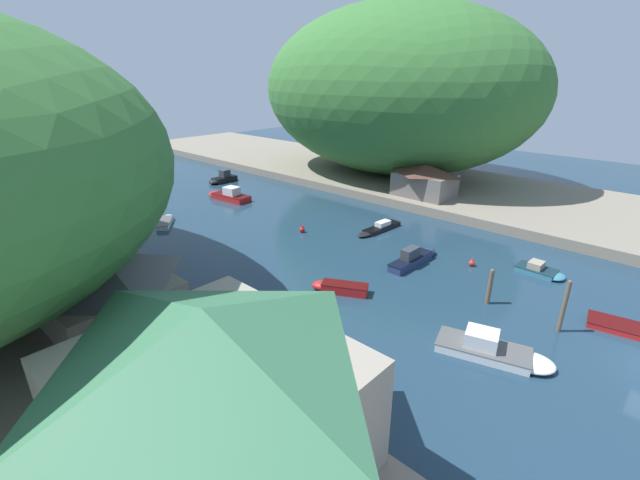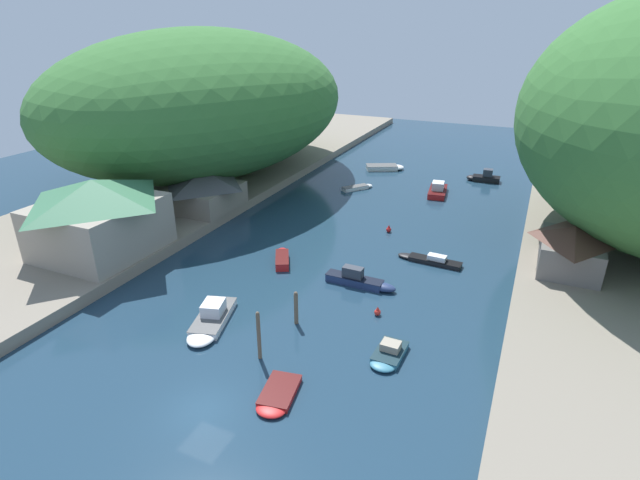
# 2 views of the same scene
# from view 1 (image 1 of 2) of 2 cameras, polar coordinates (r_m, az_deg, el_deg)

# --- Properties ---
(water_surface) EXTENTS (130.00, 130.00, 0.00)m
(water_surface) POSITION_cam_1_polar(r_m,az_deg,el_deg) (42.08, -4.53, 0.35)
(water_surface) COLOR #1E384C
(water_surface) RESTS_ON ground
(right_bank) EXTENTS (22.00, 120.00, 1.04)m
(right_bank) POSITION_cam_1_polar(r_m,az_deg,el_deg) (61.86, 13.66, 7.32)
(right_bank) COLOR gray
(right_bank) RESTS_ON ground
(hillside_right) EXTENTS (29.73, 41.63, 23.12)m
(hillside_right) POSITION_cam_1_polar(r_m,az_deg,el_deg) (64.47, 9.83, 19.06)
(hillside_right) COLOR #387033
(hillside_right) RESTS_ON right_bank
(waterfront_building) EXTENTS (9.65, 10.59, 6.86)m
(waterfront_building) POSITION_cam_1_polar(r_m,az_deg,el_deg) (16.90, -14.39, -18.53)
(waterfront_building) COLOR gray
(waterfront_building) RESTS_ON left_bank
(boathouse_shed) EXTENTS (7.25, 8.11, 4.42)m
(boathouse_shed) POSITION_cam_1_polar(r_m,az_deg,el_deg) (28.77, -26.73, -5.37)
(boathouse_shed) COLOR gray
(boathouse_shed) RESTS_ON left_bank
(right_bank_cottage) EXTENTS (5.19, 7.19, 3.85)m
(right_bank_cottage) POSITION_cam_1_polar(r_m,az_deg,el_deg) (53.38, 13.80, 7.84)
(right_bank_cottage) COLOR slate
(right_bank_cottage) RESTS_ON right_bank
(boat_far_right_bank) EXTENTS (3.79, 6.71, 1.46)m
(boat_far_right_bank) POSITION_cam_1_polar(r_m,az_deg,el_deg) (27.07, 22.17, -13.45)
(boat_far_right_bank) COLOR white
(boat_far_right_bank) RESTS_ON water_surface
(boat_yellow_tender) EXTENTS (2.48, 4.11, 0.39)m
(boat_yellow_tender) POSITION_cam_1_polar(r_m,az_deg,el_deg) (33.57, 35.47, -9.48)
(boat_yellow_tender) COLOR red
(boat_yellow_tender) RESTS_ON water_surface
(boat_cabin_cruiser) EXTENTS (4.58, 1.93, 1.76)m
(boat_cabin_cruiser) POSITION_cam_1_polar(r_m,az_deg,el_deg) (64.49, -12.92, 7.97)
(boat_cabin_cruiser) COLOR black
(boat_cabin_cruiser) RESTS_ON water_surface
(boat_small_dinghy) EXTENTS (1.91, 3.71, 0.95)m
(boat_small_dinghy) POSITION_cam_1_polar(r_m,az_deg,el_deg) (38.73, 27.38, -3.67)
(boat_small_dinghy) COLOR teal
(boat_small_dinghy) RESTS_ON water_surface
(boat_moored_right) EXTENTS (6.19, 1.37, 1.57)m
(boat_moored_right) POSITION_cam_1_polar(r_m,az_deg,el_deg) (37.16, 12.50, -2.32)
(boat_moored_right) COLOR navy
(boat_moored_right) RESTS_ON water_surface
(boat_near_quay) EXTENTS (2.78, 6.60, 1.70)m
(boat_near_quay) POSITION_cam_1_polar(r_m,az_deg,el_deg) (55.69, -12.19, 5.85)
(boat_near_quay) COLOR red
(boat_near_quay) RESTS_ON water_surface
(boat_open_rowboat) EXTENTS (6.01, 4.41, 0.72)m
(boat_open_rowboat) POSITION_cam_1_polar(r_m,az_deg,el_deg) (58.15, -24.38, 4.90)
(boat_open_rowboat) COLOR white
(boat_open_rowboat) RESTS_ON water_surface
(boat_mid_channel) EXTENTS (3.00, 4.26, 0.72)m
(boat_mid_channel) POSITION_cam_1_polar(r_m,az_deg,el_deg) (31.79, 2.40, -6.34)
(boat_mid_channel) COLOR red
(boat_mid_channel) RESTS_ON water_surface
(boat_red_skiff) EXTENTS (3.67, 4.27, 0.49)m
(boat_red_skiff) POSITION_cam_1_polar(r_m,az_deg,el_deg) (48.66, -19.87, 2.38)
(boat_red_skiff) COLOR white
(boat_red_skiff) RESTS_ON water_surface
(boat_far_upstream) EXTENTS (6.05, 1.55, 0.87)m
(boat_far_upstream) POSITION_cam_1_polar(r_m,az_deg,el_deg) (43.94, 7.78, 1.53)
(boat_far_upstream) COLOR black
(boat_far_upstream) RESTS_ON water_surface
(mooring_post_nearest) EXTENTS (0.26, 0.26, 3.59)m
(mooring_post_nearest) POSITION_cam_1_polar(r_m,az_deg,el_deg) (30.53, 29.78, -7.67)
(mooring_post_nearest) COLOR brown
(mooring_post_nearest) RESTS_ON water_surface
(mooring_post_second) EXTENTS (0.31, 0.31, 2.68)m
(mooring_post_second) POSITION_cam_1_polar(r_m,az_deg,el_deg) (32.06, 21.71, -5.76)
(mooring_post_second) COLOR brown
(mooring_post_second) RESTS_ON water_surface
(channel_buoy_near) EXTENTS (0.55, 0.55, 0.82)m
(channel_buoy_near) POSITION_cam_1_polar(r_m,az_deg,el_deg) (43.23, -2.39, 1.44)
(channel_buoy_near) COLOR red
(channel_buoy_near) RESTS_ON water_surface
(channel_buoy_far) EXTENTS (0.51, 0.51, 0.76)m
(channel_buoy_far) POSITION_cam_1_polar(r_m,az_deg,el_deg) (37.99, 19.60, -2.87)
(channel_buoy_far) COLOR red
(channel_buoy_far) RESTS_ON water_surface
(person_on_quay) EXTENTS (0.29, 0.41, 1.69)m
(person_on_quay) POSITION_cam_1_polar(r_m,az_deg,el_deg) (18.44, 5.17, -24.55)
(person_on_quay) COLOR #282D3D
(person_on_quay) RESTS_ON left_bank
(person_by_boathouse) EXTENTS (0.23, 0.38, 1.69)m
(person_by_boathouse) POSITION_cam_1_polar(r_m,az_deg,el_deg) (22.03, -11.05, -15.86)
(person_by_boathouse) COLOR #282D3D
(person_by_boathouse) RESTS_ON left_bank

